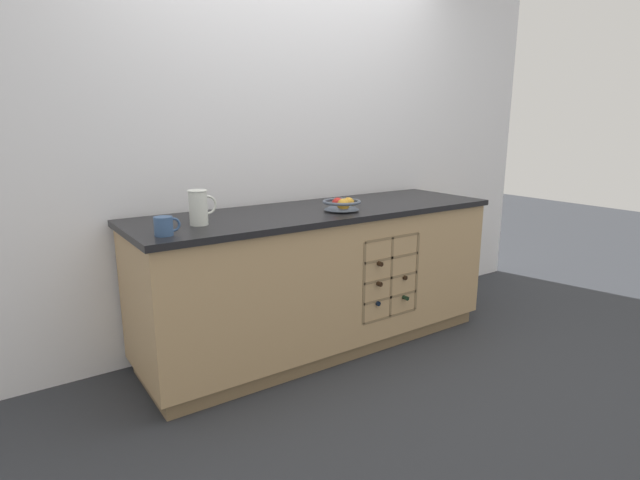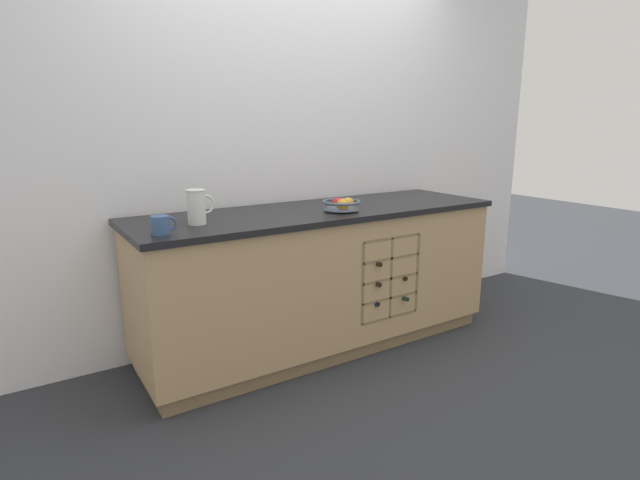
% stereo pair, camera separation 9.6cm
% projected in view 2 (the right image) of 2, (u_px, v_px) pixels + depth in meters
% --- Properties ---
extents(ground_plane, '(14.00, 14.00, 0.00)m').
position_uv_depth(ground_plane, '(320.00, 344.00, 3.23)').
color(ground_plane, '#2D3035').
extents(back_wall, '(4.65, 0.06, 2.55)m').
position_uv_depth(back_wall, '(287.00, 142.00, 3.27)').
color(back_wall, white).
rests_on(back_wall, ground_plane).
extents(kitchen_island, '(2.29, 0.72, 0.89)m').
position_uv_depth(kitchen_island, '(321.00, 277.00, 3.13)').
color(kitchen_island, olive).
rests_on(kitchen_island, ground_plane).
extents(fruit_bowl, '(0.23, 0.23, 0.08)m').
position_uv_depth(fruit_bowl, '(342.00, 204.00, 2.94)').
color(fruit_bowl, '#4C5666').
rests_on(fruit_bowl, kitchen_island).
extents(white_pitcher, '(0.15, 0.10, 0.18)m').
position_uv_depth(white_pitcher, '(197.00, 206.00, 2.55)').
color(white_pitcher, silver).
rests_on(white_pitcher, kitchen_island).
extents(ceramic_mug, '(0.12, 0.09, 0.09)m').
position_uv_depth(ceramic_mug, '(161.00, 225.00, 2.33)').
color(ceramic_mug, '#385684').
rests_on(ceramic_mug, kitchen_island).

